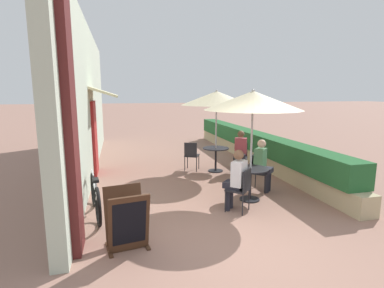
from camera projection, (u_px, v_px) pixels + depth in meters
ground_plane at (241, 250)px, 4.52m from camera, size 120.00×120.00×0.00m
cafe_facade_wall at (89, 101)px, 8.83m from camera, size 0.98×11.29×4.20m
planter_hedge at (251, 145)px, 10.39m from camera, size 0.60×10.29×1.01m
patio_table_near at (250, 177)px, 6.54m from camera, size 0.78×0.78×0.71m
patio_umbrella_near at (253, 101)px, 6.25m from camera, size 2.06×2.06×2.42m
cafe_chair_near_left at (258, 169)px, 7.19m from camera, size 0.57×0.57×0.87m
seated_patron_near_left at (262, 163)px, 7.11m from camera, size 0.51×0.51×1.25m
cafe_chair_near_right at (241, 187)px, 5.88m from camera, size 0.57×0.57×0.87m
seated_patron_near_right at (236, 178)px, 5.91m from camera, size 0.51×0.51×1.25m
patio_table_mid at (216, 154)px, 8.92m from camera, size 0.78×0.78×0.71m
patio_umbrella_mid at (217, 98)px, 8.63m from camera, size 2.06×2.06×2.42m
cafe_chair_mid_left at (241, 155)px, 8.84m from camera, size 0.54×0.54×0.87m
seated_patron_mid_left at (240, 150)px, 8.70m from camera, size 0.46×0.50×1.25m
cafe_chair_mid_right at (191, 154)px, 9.00m from camera, size 0.54×0.54×0.87m
bicycle_leaning at (96, 197)px, 5.73m from camera, size 0.32×1.73×0.81m
menu_board at (126, 219)px, 4.53m from camera, size 0.69×0.72×0.91m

